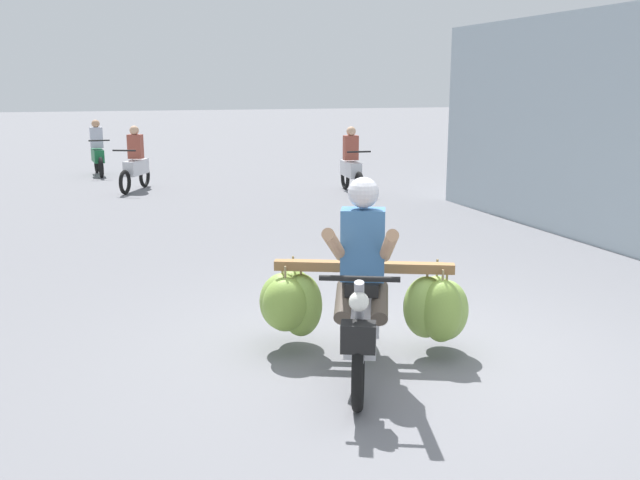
{
  "coord_description": "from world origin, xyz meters",
  "views": [
    {
      "loc": [
        -2.46,
        -5.17,
        2.27
      ],
      "look_at": [
        -0.43,
        0.75,
        0.9
      ],
      "focal_mm": 40.07,
      "sensor_mm": 36.0,
      "label": 1
    }
  ],
  "objects_px": {
    "motorbike_main_loaded": "(361,301)",
    "motorbike_distant_ahead_left": "(351,166)",
    "motorbike_distant_far_ahead": "(98,153)",
    "motorbike_distant_ahead_right": "(136,164)"
  },
  "relations": [
    {
      "from": "motorbike_main_loaded",
      "to": "motorbike_distant_ahead_left",
      "type": "xyz_separation_m",
      "value": [
        3.38,
        8.86,
        0.06
      ]
    },
    {
      "from": "motorbike_main_loaded",
      "to": "motorbike_distant_ahead_left",
      "type": "relative_size",
      "value": 1.23
    },
    {
      "from": "motorbike_main_loaded",
      "to": "motorbike_distant_ahead_right",
      "type": "distance_m",
      "value": 10.7
    },
    {
      "from": "motorbike_distant_far_ahead",
      "to": "motorbike_distant_ahead_right",
      "type": "bearing_deg",
      "value": -77.34
    },
    {
      "from": "motorbike_main_loaded",
      "to": "motorbike_distant_ahead_left",
      "type": "bearing_deg",
      "value": 69.12
    },
    {
      "from": "motorbike_distant_ahead_left",
      "to": "motorbike_distant_far_ahead",
      "type": "bearing_deg",
      "value": 135.89
    },
    {
      "from": "motorbike_distant_ahead_right",
      "to": "motorbike_distant_ahead_left",
      "type": "bearing_deg",
      "value": -22.64
    },
    {
      "from": "motorbike_distant_ahead_right",
      "to": "motorbike_distant_far_ahead",
      "type": "distance_m",
      "value": 3.13
    },
    {
      "from": "motorbike_main_loaded",
      "to": "motorbike_distant_far_ahead",
      "type": "bearing_deg",
      "value": 96.77
    },
    {
      "from": "motorbike_distant_ahead_left",
      "to": "motorbike_main_loaded",
      "type": "bearing_deg",
      "value": -110.88
    }
  ]
}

